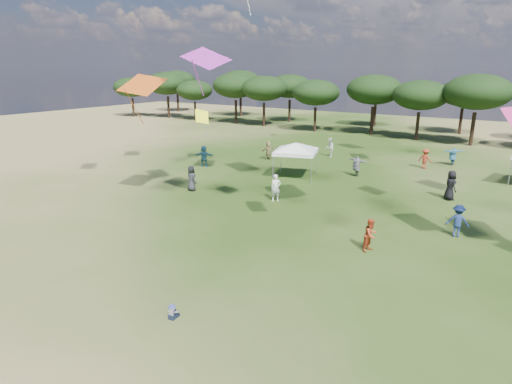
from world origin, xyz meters
TOP-DOWN VIEW (x-y plane):
  - ground at (0.00, 0.00)m, footprint 140.00×140.00m
  - tree_line at (2.39, 47.41)m, footprint 108.78×17.63m
  - tent_left at (-5.96, 21.35)m, footprint 5.89×5.89m
  - toddler at (-0.16, 1.97)m, footprint 0.36×0.40m
  - festival_crowd at (-0.92, 23.26)m, footprint 30.21×22.82m

SIDE VIEW (x-z plane):
  - ground at x=0.00m, z-range 0.00..0.00m
  - toddler at x=-0.16m, z-range -0.03..0.50m
  - festival_crowd at x=-0.92m, z-range -0.10..1.82m
  - tent_left at x=-5.96m, z-range 1.08..4.09m
  - tree_line at x=2.39m, z-range 1.54..9.31m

